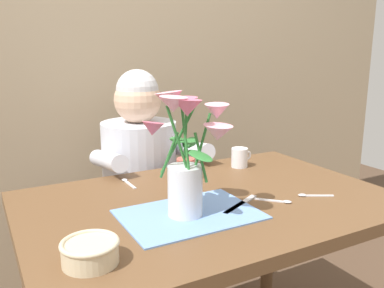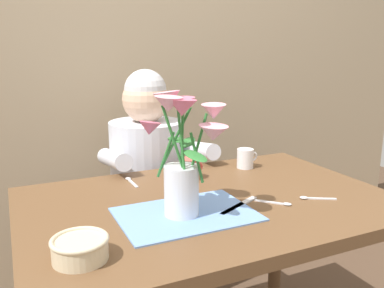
{
  "view_description": "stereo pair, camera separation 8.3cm",
  "coord_description": "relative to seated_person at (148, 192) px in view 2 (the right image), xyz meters",
  "views": [
    {
      "loc": [
        -0.66,
        -1.08,
        1.22
      ],
      "look_at": [
        -0.04,
        0.05,
        0.92
      ],
      "focal_mm": 37.97,
      "sensor_mm": 36.0,
      "label": 1
    },
    {
      "loc": [
        -0.58,
        -1.11,
        1.22
      ],
      "look_at": [
        -0.04,
        0.05,
        0.92
      ],
      "focal_mm": 37.97,
      "sensor_mm": 36.0,
      "label": 2
    }
  ],
  "objects": [
    {
      "name": "wood_panel_backdrop",
      "position": [
        0.01,
        0.43,
        0.69
      ],
      "size": [
        4.0,
        0.1,
        2.5
      ],
      "primitive_type": "cube",
      "color": "tan",
      "rests_on": "ground_plane"
    },
    {
      "name": "dining_table",
      "position": [
        0.01,
        -0.62,
        0.08
      ],
      "size": [
        1.2,
        0.8,
        0.74
      ],
      "color": "brown",
      "rests_on": "ground_plane"
    },
    {
      "name": "seated_person",
      "position": [
        0.0,
        0.0,
        0.0
      ],
      "size": [
        0.45,
        0.47,
        1.14
      ],
      "rotation": [
        0.0,
        0.0,
        -0.01
      ],
      "color": "#4C4C56",
      "rests_on": "ground_plane"
    },
    {
      "name": "striped_placemat",
      "position": [
        -0.12,
        -0.7,
        0.18
      ],
      "size": [
        0.4,
        0.28,
        0.0
      ],
      "primitive_type": "cube",
      "color": "#6B93D1",
      "rests_on": "dining_table"
    },
    {
      "name": "flower_vase",
      "position": [
        -0.13,
        -0.7,
        0.38
      ],
      "size": [
        0.26,
        0.26,
        0.36
      ],
      "color": "silver",
      "rests_on": "dining_table"
    },
    {
      "name": "ceramic_bowl",
      "position": [
        -0.45,
        -0.84,
        0.21
      ],
      "size": [
        0.14,
        0.14,
        0.06
      ],
      "color": "beige",
      "rests_on": "dining_table"
    },
    {
      "name": "dinner_knife",
      "position": [
        0.06,
        -0.71,
        0.18
      ],
      "size": [
        0.18,
        0.1,
        0.0
      ],
      "primitive_type": "cube",
      "rotation": [
        0.0,
        0.0,
        0.45
      ],
      "color": "silver",
      "rests_on": "dining_table"
    },
    {
      "name": "coffee_cup",
      "position": [
        0.31,
        -0.35,
        0.22
      ],
      "size": [
        0.09,
        0.07,
        0.08
      ],
      "color": "silver",
      "rests_on": "dining_table"
    },
    {
      "name": "tea_cup",
      "position": [
        0.03,
        -0.39,
        0.22
      ],
      "size": [
        0.09,
        0.07,
        0.08
      ],
      "color": "#CC564C",
      "rests_on": "dining_table"
    },
    {
      "name": "spoon_0",
      "position": [
        -0.18,
        -0.33,
        0.18
      ],
      "size": [
        0.02,
        0.12,
        0.01
      ],
      "color": "silver",
      "rests_on": "dining_table"
    },
    {
      "name": "spoon_1",
      "position": [
        0.19,
        -0.75,
        0.18
      ],
      "size": [
        0.09,
        0.1,
        0.01
      ],
      "color": "silver",
      "rests_on": "dining_table"
    },
    {
      "name": "spoon_2",
      "position": [
        0.31,
        -0.75,
        0.18
      ],
      "size": [
        0.11,
        0.07,
        0.01
      ],
      "color": "silver",
      "rests_on": "dining_table"
    }
  ]
}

